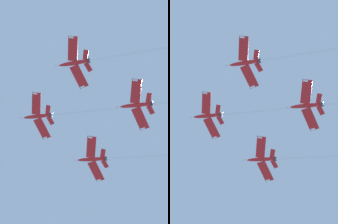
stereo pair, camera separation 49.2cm
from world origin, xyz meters
TOP-DOWN VIEW (x-y plane):
  - jet_lead at (14.66, -12.60)m, footprint 40.50×47.04m
  - jet_left_wing at (8.99, -36.67)m, footprint 33.49×40.07m
  - jet_right_wing at (40.81, -13.40)m, footprint 38.67×45.01m
  - jet_slot at (37.54, -42.52)m, footprint 36.02×41.82m

SIDE VIEW (x-z plane):
  - jet_slot at x=37.54m, z-range 132.67..148.11m
  - jet_right_wing at x=40.81m, z-range 137.68..154.59m
  - jet_left_wing at x=8.99m, z-range 139.19..153.57m
  - jet_lead at x=14.66m, z-range 143.37..159.01m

